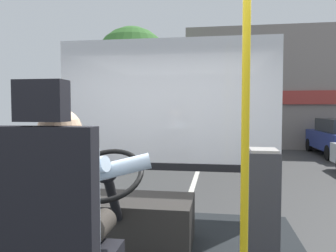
% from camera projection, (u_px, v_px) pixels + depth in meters
% --- Properties ---
extents(ground, '(18.00, 44.00, 0.06)m').
position_uv_depth(ground, '(200.00, 164.00, 10.84)').
color(ground, '#393939').
extents(driver_seat, '(0.48, 0.48, 1.29)m').
position_uv_depth(driver_seat, '(56.00, 241.00, 1.54)').
color(driver_seat, black).
rests_on(driver_seat, bus_floor).
extents(bus_driver, '(0.79, 0.57, 0.74)m').
position_uv_depth(bus_driver, '(66.00, 200.00, 1.64)').
color(bus_driver, '#332D28').
rests_on(bus_driver, driver_seat).
extents(steering_console, '(1.10, 1.04, 0.87)m').
position_uv_depth(steering_console, '(128.00, 219.00, 2.77)').
color(steering_console, '#282623').
rests_on(steering_console, bus_floor).
extents(handrail_pole, '(0.04, 0.04, 2.24)m').
position_uv_depth(handrail_pole, '(245.00, 117.00, 1.75)').
color(handrail_pole, gold).
rests_on(handrail_pole, bus_floor).
extents(fare_box, '(0.21, 0.26, 0.87)m').
position_uv_depth(fare_box, '(263.00, 208.00, 2.38)').
color(fare_box, '#333338').
rests_on(fare_box, bus_floor).
extents(windshield_panel, '(2.50, 0.08, 1.48)m').
position_uv_depth(windshield_panel, '(166.00, 119.00, 3.67)').
color(windshield_panel, silver).
extents(street_tree, '(3.06, 3.06, 5.17)m').
position_uv_depth(street_tree, '(132.00, 65.00, 13.40)').
color(street_tree, '#4C3828').
rests_on(street_tree, ground).
extents(shop_building, '(13.66, 6.03, 5.54)m').
position_uv_depth(shop_building, '(322.00, 91.00, 16.93)').
color(shop_building, gray).
rests_on(shop_building, ground).
extents(parked_car_green, '(1.89, 4.23, 1.20)m').
position_uv_depth(parked_car_green, '(299.00, 131.00, 17.72)').
color(parked_car_green, '#195633').
rests_on(parked_car_green, ground).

